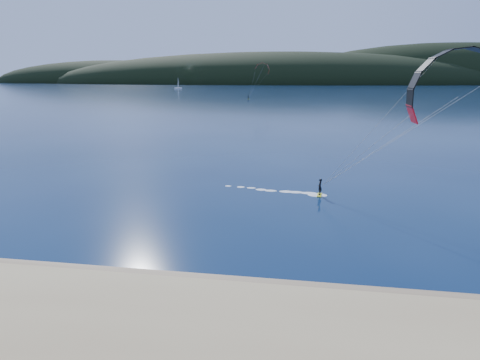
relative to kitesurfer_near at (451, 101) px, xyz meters
name	(u,v)px	position (x,y,z in m)	size (l,w,h in m)	color
ground	(149,330)	(-18.87, -19.46, -9.89)	(1800.00, 1800.00, 0.00)	#081C3D
wet_sand	(177,283)	(-18.87, -14.96, -9.84)	(220.00, 2.50, 0.10)	#88704F
headland	(299,84)	(-18.23, 725.83, -9.89)	(1200.00, 310.00, 140.00)	black
kitesurfer_near	(451,101)	(0.00, 0.00, 0.00)	(25.36, 7.69, 15.26)	yellow
kitesurfer_far	(262,71)	(-33.67, 180.77, 5.03)	(12.53, 5.43, 18.37)	yellow
sailboat	(178,88)	(-140.58, 374.24, -9.07)	(8.05, 5.02, 11.20)	white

